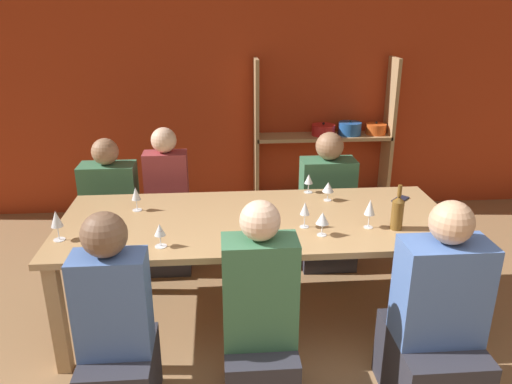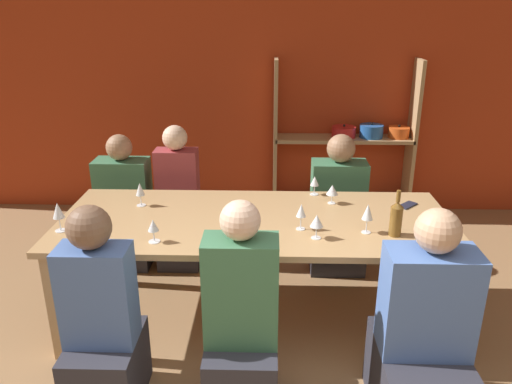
% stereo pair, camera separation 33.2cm
% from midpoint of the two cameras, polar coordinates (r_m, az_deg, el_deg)
% --- Properties ---
extents(wall_back_red, '(8.80, 0.06, 2.70)m').
position_cam_midpoint_polar(wall_back_red, '(5.17, -1.42, 12.39)').
color(wall_back_red, '#B23819').
rests_on(wall_back_red, ground_plane).
extents(shelf_unit, '(1.41, 0.30, 1.61)m').
position_cam_midpoint_polar(shelf_unit, '(5.23, 6.15, 3.51)').
color(shelf_unit, tan).
rests_on(shelf_unit, ground_plane).
extents(dining_table, '(2.58, 1.04, 0.77)m').
position_cam_midpoint_polar(dining_table, '(3.31, -2.74, -4.34)').
color(dining_table, tan).
rests_on(dining_table, ground_plane).
extents(wine_bottle_green, '(0.08, 0.08, 0.29)m').
position_cam_midpoint_polar(wine_bottle_green, '(3.17, 13.02, -2.30)').
color(wine_bottle_green, brown).
rests_on(wine_bottle_green, dining_table).
extents(wine_glass_empty_a, '(0.06, 0.06, 0.17)m').
position_cam_midpoint_polar(wine_glass_empty_a, '(3.50, -16.23, -0.31)').
color(wine_glass_empty_a, white).
rests_on(wine_glass_empty_a, dining_table).
extents(wine_glass_empty_b, '(0.07, 0.07, 0.19)m').
position_cam_midpoint_polar(wine_glass_empty_b, '(3.23, -24.64, -2.95)').
color(wine_glass_empty_b, white).
rests_on(wine_glass_empty_b, dining_table).
extents(wine_glass_empty_c, '(0.06, 0.06, 0.17)m').
position_cam_midpoint_polar(wine_glass_empty_c, '(3.11, 2.59, -2.04)').
color(wine_glass_empty_c, white).
rests_on(wine_glass_empty_c, dining_table).
extents(wine_glass_red_a, '(0.08, 0.08, 0.14)m').
position_cam_midpoint_polar(wine_glass_red_a, '(3.56, 5.63, 0.46)').
color(wine_glass_red_a, white).
rests_on(wine_glass_red_a, dining_table).
extents(wine_glass_empty_d, '(0.07, 0.07, 0.19)m').
position_cam_midpoint_polar(wine_glass_empty_d, '(3.15, 9.98, -1.85)').
color(wine_glass_empty_d, white).
rests_on(wine_glass_empty_d, dining_table).
extents(wine_glass_white_a, '(0.06, 0.06, 0.14)m').
position_cam_midpoint_polar(wine_glass_white_a, '(3.70, 3.51, 1.36)').
color(wine_glass_white_a, white).
rests_on(wine_glass_white_a, dining_table).
extents(wine_glass_red_b, '(0.07, 0.07, 0.14)m').
position_cam_midpoint_polar(wine_glass_red_b, '(2.96, -14.13, -4.40)').
color(wine_glass_red_b, white).
rests_on(wine_glass_red_b, dining_table).
extents(wine_glass_red_c, '(0.08, 0.08, 0.15)m').
position_cam_midpoint_polar(wine_glass_red_c, '(3.02, 4.50, -3.14)').
color(wine_glass_red_c, white).
rests_on(wine_glass_red_c, dining_table).
extents(wine_glass_red_d, '(0.08, 0.08, 0.17)m').
position_cam_midpoint_polar(wine_glass_red_d, '(2.99, -21.20, -4.54)').
color(wine_glass_red_d, white).
rests_on(wine_glass_red_d, dining_table).
extents(cell_phone, '(0.16, 0.16, 0.01)m').
position_cam_midpoint_polar(cell_phone, '(3.69, 13.75, -0.86)').
color(cell_phone, '#1E2338').
rests_on(cell_phone, dining_table).
extents(person_near_a, '(0.45, 0.56, 1.21)m').
position_cam_midpoint_polar(person_near_a, '(2.88, 16.55, -15.56)').
color(person_near_a, '#2D2D38').
rests_on(person_near_a, ground_plane).
extents(person_far_a, '(0.44, 0.56, 1.13)m').
position_cam_midpoint_polar(person_far_a, '(4.27, 5.81, -2.71)').
color(person_far_a, '#2D2D38').
rests_on(person_far_a, ground_plane).
extents(person_near_b, '(0.38, 0.48, 1.22)m').
position_cam_midpoint_polar(person_near_b, '(2.75, -3.17, -16.16)').
color(person_near_b, '#2D2D38').
rests_on(person_near_b, ground_plane).
extents(person_far_b, '(0.34, 0.43, 1.20)m').
position_cam_midpoint_polar(person_far_b, '(4.21, -12.17, -2.79)').
color(person_far_b, '#2D2D38').
rests_on(person_far_b, ground_plane).
extents(person_near_c, '(0.37, 0.46, 1.18)m').
position_cam_midpoint_polar(person_near_c, '(2.84, -19.00, -16.13)').
color(person_near_c, '#2D2D38').
rests_on(person_near_c, ground_plane).
extents(person_far_c, '(0.44, 0.55, 1.11)m').
position_cam_midpoint_polar(person_far_c, '(4.36, -18.17, -3.31)').
color(person_far_c, '#2D2D38').
rests_on(person_far_c, ground_plane).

